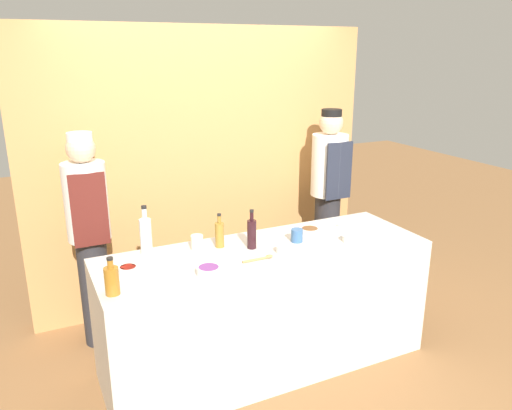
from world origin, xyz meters
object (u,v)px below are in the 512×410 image
Objects in this scene: sauce_bowl_red at (128,269)px; sauce_bowl_green at (351,238)px; bottle_amber at (112,280)px; chef_left at (90,233)px; bottle_wine at (252,233)px; cup_blue at (297,235)px; wooden_spoon at (261,258)px; chef_right at (328,194)px; bottle_clear at (146,235)px; sauce_bowl_brown at (310,230)px; sauce_bowl_purple at (209,270)px; sauce_bowl_white at (285,249)px; bottle_vinegar at (220,234)px; cutting_board at (363,227)px; cup_cream at (197,242)px.

sauce_bowl_green is at bearing -6.11° from sauce_bowl_red.
bottle_amber is 1.02m from chef_left.
cup_blue is (0.34, -0.03, -0.06)m from bottle_wine.
chef_right is (1.15, 0.95, 0.04)m from wooden_spoon.
sauce_bowl_green is at bearing -17.06° from bottle_clear.
chef_left is at bearing 155.90° from sauce_bowl_brown.
sauce_bowl_purple is at bearing -170.74° from wooden_spoon.
sauce_bowl_red is 1.03m from sauce_bowl_white.
bottle_vinegar is at bearing 148.35° from bottle_wine.
bottle_amber is at bearing -176.03° from wooden_spoon.
chef_left is at bearing 118.89° from sauce_bowl_purple.
cutting_board is 1.15m from bottle_vinegar.
bottle_amber is (-0.99, -0.28, -0.02)m from bottle_wine.
sauce_bowl_brown is at bearing 20.22° from sauce_bowl_purple.
bottle_wine is 0.17× the size of chef_left.
sauce_bowl_brown is at bearing -4.42° from cup_cream.
bottle_wine is at bearing -21.48° from cup_cream.
bottle_clear is at bearing 172.97° from sauce_bowl_brown.
cutting_board is (1.36, 0.26, -0.02)m from sauce_bowl_purple.
sauce_bowl_red is at bearing -175.52° from sauce_bowl_brown.
bottle_amber is 0.77m from cup_cream.
sauce_bowl_red reaches higher than cutting_board.
bottle_clear is at bearing -163.87° from chef_right.
sauce_bowl_white is 1.46m from chef_left.
bottle_vinegar is (0.23, 0.39, 0.07)m from sauce_bowl_purple.
sauce_bowl_green is 1.91m from chef_left.
sauce_bowl_green is at bearing -3.76° from sauce_bowl_white.
sauce_bowl_purple is 0.46m from bottle_vinegar.
bottle_amber is 2.15× the size of cup_cream.
sauce_bowl_green is 0.37× the size of bottle_clear.
sauce_bowl_red is 0.43× the size of bottle_wine.
bottle_amber is at bearing -154.36° from chef_right.
sauce_bowl_white reaches higher than sauce_bowl_red.
bottle_wine reaches higher than cutting_board.
bottle_amber is 0.97m from wooden_spoon.
bottle_clear reaches higher than bottle_wine.
sauce_bowl_white is 1.17m from bottle_amber.
sauce_bowl_brown is 1.63m from chef_left.
bottle_vinegar is (-0.88, 0.32, 0.07)m from sauce_bowl_green.
sauce_bowl_purple is 0.51m from bottle_wine.
cutting_board is at bearing -6.40° from bottle_vinegar.
sauce_bowl_white is at bearing -136.45° from chef_right.
cutting_board is at bearing -6.49° from cup_cream.
sauce_bowl_white is 1.12× the size of cup_cream.
bottle_amber is (-1.16, -0.11, 0.06)m from sauce_bowl_white.
bottle_clear is 0.35m from cup_cream.
bottle_clear reaches higher than bottle_vinegar.
sauce_bowl_brown is (1.37, 0.11, -0.00)m from sauce_bowl_red.
chef_left is (-0.56, 1.01, -0.01)m from sauce_bowl_purple.
cup_blue is at bearing 37.97° from sauce_bowl_white.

